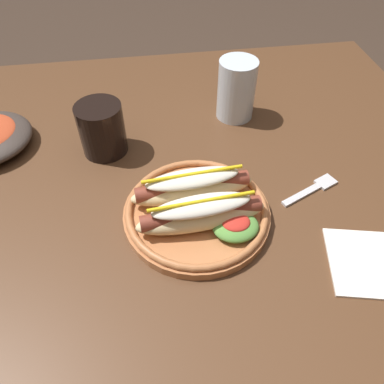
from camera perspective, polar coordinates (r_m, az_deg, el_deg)
ground_plane at (r=1.31m, az=-3.39°, el=-22.85°), size 8.00×8.00×0.00m
dining_table at (r=0.74m, az=-5.56°, el=-5.08°), size 1.24×1.03×0.74m
hot_dog_plate at (r=0.61m, az=0.65°, el=-2.37°), size 0.24×0.24×0.08m
fork at (r=0.70m, az=17.78°, el=0.46°), size 0.12×0.07×0.00m
soda_cup at (r=0.74m, az=-13.85°, el=9.29°), size 0.09×0.09×0.10m
water_cup at (r=0.82m, az=6.56°, el=15.26°), size 0.08×0.08×0.13m
napkin at (r=0.63m, az=25.57°, el=-9.82°), size 0.15×0.15×0.00m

